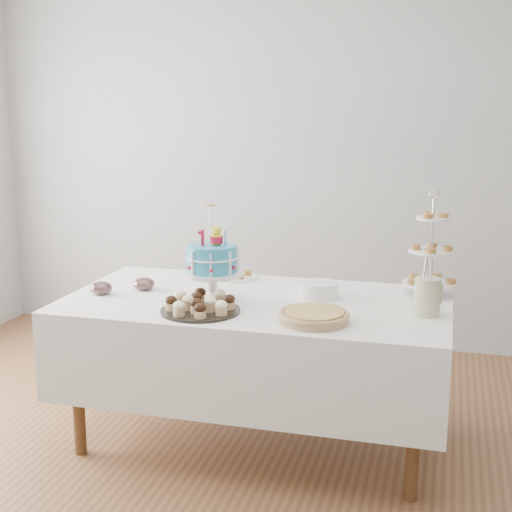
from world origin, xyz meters
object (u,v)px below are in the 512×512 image
(birthday_cake, at_px, (212,275))
(tiered_stand, at_px, (431,252))
(plate_stack, at_px, (319,290))
(jam_bowl_b, at_px, (144,284))
(pie, at_px, (314,316))
(jam_bowl_a, at_px, (101,288))
(cupcake_tray, at_px, (200,303))
(utensil_pitcher, at_px, (427,295))
(table, at_px, (256,342))
(pastry_plate, at_px, (234,275))

(birthday_cake, height_order, tiered_stand, tiered_stand)
(plate_stack, relative_size, jam_bowl_b, 1.75)
(pie, relative_size, jam_bowl_a, 2.84)
(cupcake_tray, relative_size, pie, 1.17)
(utensil_pitcher, bearing_deg, birthday_cake, 168.55)
(tiered_stand, bearing_deg, birthday_cake, -159.46)
(tiered_stand, bearing_deg, utensil_pitcher, -89.95)
(pie, bearing_deg, jam_bowl_b, 161.64)
(pie, bearing_deg, table, 139.76)
(utensil_pitcher, bearing_deg, pastry_plate, 145.08)
(birthday_cake, relative_size, jam_bowl_b, 4.22)
(birthday_cake, xyz_separation_m, utensil_pitcher, (1.05, 0.02, -0.03))
(table, relative_size, cupcake_tray, 5.06)
(jam_bowl_a, relative_size, utensil_pitcher, 0.42)
(birthday_cake, distance_m, plate_stack, 0.55)
(tiered_stand, distance_m, pastry_plate, 1.10)
(jam_bowl_b, bearing_deg, plate_stack, 6.38)
(table, relative_size, plate_stack, 9.64)
(cupcake_tray, bearing_deg, pastry_plate, 93.76)
(table, distance_m, plate_stack, 0.42)
(pastry_plate, height_order, jam_bowl_b, jam_bowl_b)
(birthday_cake, bearing_deg, table, 1.50)
(birthday_cake, distance_m, jam_bowl_b, 0.44)
(jam_bowl_a, bearing_deg, pie, -9.10)
(pastry_plate, height_order, utensil_pitcher, utensil_pitcher)
(jam_bowl_a, bearing_deg, pastry_plate, 42.67)
(jam_bowl_a, bearing_deg, jam_bowl_b, 38.22)
(table, relative_size, pastry_plate, 7.19)
(cupcake_tray, bearing_deg, tiered_stand, 30.49)
(pie, distance_m, plate_stack, 0.43)
(cupcake_tray, xyz_separation_m, tiered_stand, (1.04, 0.61, 0.18))
(cupcake_tray, bearing_deg, pie, -1.68)
(pie, relative_size, pastry_plate, 1.21)
(plate_stack, distance_m, jam_bowl_a, 1.13)
(jam_bowl_b, relative_size, utensil_pitcher, 0.42)
(pie, distance_m, pastry_plate, 0.92)
(pie, xyz_separation_m, plate_stack, (-0.05, 0.43, 0.01))
(pastry_plate, height_order, jam_bowl_a, jam_bowl_a)
(jam_bowl_b, bearing_deg, table, -2.26)
(cupcake_tray, xyz_separation_m, pastry_plate, (-0.04, 0.68, -0.02))
(pie, bearing_deg, cupcake_tray, 178.32)
(pie, relative_size, utensil_pitcher, 1.19)
(plate_stack, relative_size, jam_bowl_a, 1.74)
(table, distance_m, utensil_pitcher, 0.90)
(jam_bowl_b, distance_m, utensil_pitcher, 1.47)
(jam_bowl_b, bearing_deg, jam_bowl_a, -141.78)
(pie, distance_m, utensil_pitcher, 0.55)
(table, distance_m, jam_bowl_a, 0.85)
(tiered_stand, relative_size, plate_stack, 2.73)
(jam_bowl_a, bearing_deg, utensil_pitcher, 2.23)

